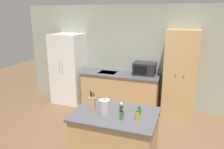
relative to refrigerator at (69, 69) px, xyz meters
The scene contains 13 objects.
wall_back 2.29m from the refrigerator, ahead, with size 7.20×0.06×2.60m.
refrigerator is the anchor object (origin of this frame).
back_counter 1.55m from the refrigerator, ahead, with size 1.96×0.71×0.93m.
pantry_cabinet 2.91m from the refrigerator, ahead, with size 0.73×0.56×2.04m.
kitchen_island 3.02m from the refrigerator, 45.79° to the right, with size 1.27×0.92×0.92m.
microwave 2.07m from the refrigerator, ahead, with size 0.53×0.40×0.30m.
knife_block 2.69m from the refrigerator, 51.49° to the right, with size 0.10×0.07×0.30m.
spice_bottle_tall_dark 3.00m from the refrigerator, 44.10° to the right, with size 0.06×0.06×0.16m.
spice_bottle_short_red 3.08m from the refrigerator, 44.57° to the right, with size 0.04×0.04×0.08m.
spice_bottle_amber_oil 3.18m from the refrigerator, 40.21° to the right, with size 0.05×0.05×0.13m.
spice_bottle_green_herb 3.19m from the refrigerator, 45.94° to the right, with size 0.05×0.05×0.14m.
spice_bottle_pale_salt 3.30m from the refrigerator, 42.43° to the right, with size 0.06×0.06×0.14m.
kettle 2.92m from the refrigerator, 48.93° to the right, with size 0.16×0.16×0.24m.
Camera 1 is at (0.82, -3.08, 2.40)m, focal length 35.00 mm.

